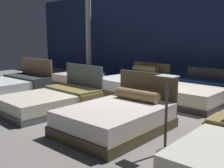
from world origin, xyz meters
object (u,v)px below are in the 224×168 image
(bed_1, at_px, (52,101))
(price_sign, at_px, (166,123))
(bed_2, at_px, (117,118))
(bed_4, at_px, (86,78))
(bed_5, at_px, (133,83))
(support_pillar, at_px, (89,35))
(bed_0, at_px, (10,87))
(bed_6, at_px, (196,93))

(bed_1, xyz_separation_m, price_sign, (3.21, -0.20, 0.24))
(bed_2, bearing_deg, bed_4, 142.95)
(bed_1, relative_size, bed_5, 1.07)
(bed_2, xyz_separation_m, bed_5, (-2.08, 2.97, 0.01))
(bed_2, bearing_deg, support_pillar, 140.13)
(price_sign, relative_size, support_pillar, 0.33)
(bed_2, relative_size, support_pillar, 0.59)
(support_pillar, bearing_deg, bed_5, -20.55)
(bed_5, distance_m, support_pillar, 4.17)
(bed_4, bearing_deg, bed_2, -37.03)
(bed_2, bearing_deg, bed_0, 176.83)
(bed_1, distance_m, bed_4, 3.63)
(bed_0, xyz_separation_m, bed_6, (4.26, 2.94, -0.01))
(bed_2, distance_m, support_pillar, 7.35)
(bed_2, distance_m, bed_4, 5.14)
(bed_6, bearing_deg, bed_4, 179.49)
(bed_5, bearing_deg, bed_6, 2.37)
(bed_0, height_order, price_sign, price_sign)
(bed_1, xyz_separation_m, bed_2, (2.08, 0.01, 0.04))
(bed_1, height_order, bed_2, bed_1)
(bed_5, xyz_separation_m, support_pillar, (-3.65, 1.37, 1.49))
(bed_1, distance_m, bed_5, 2.98)
(support_pillar, bearing_deg, bed_6, -13.40)
(bed_0, bearing_deg, price_sign, -5.85)
(bed_1, relative_size, support_pillar, 0.61)
(support_pillar, bearing_deg, bed_2, -37.15)
(price_sign, bearing_deg, bed_5, 135.35)
(bed_2, height_order, bed_5, bed_2)
(bed_0, bearing_deg, bed_5, 50.20)
(bed_1, height_order, support_pillar, support_pillar)
(bed_1, distance_m, bed_6, 3.64)
(bed_5, relative_size, support_pillar, 0.57)
(bed_4, height_order, bed_6, bed_6)
(bed_4, height_order, bed_5, bed_5)
(bed_6, xyz_separation_m, price_sign, (1.13, -3.18, 0.21))
(bed_2, height_order, bed_4, bed_2)
(bed_4, bearing_deg, bed_6, -1.69)
(bed_2, distance_m, bed_5, 3.63)
(bed_1, distance_m, price_sign, 3.23)
(bed_6, bearing_deg, price_sign, -71.99)
(bed_5, xyz_separation_m, bed_6, (2.09, 0.00, -0.02))
(bed_5, relative_size, bed_6, 0.92)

